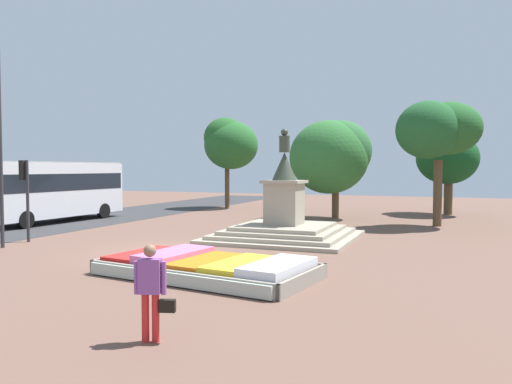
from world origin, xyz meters
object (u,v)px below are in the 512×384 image
Objects in this scene: statue_monument at (284,222)px; banner_pole at (0,145)px; traffic_light_mid_block at (25,184)px; flower_planter at (206,267)px; pedestrian_with_handbag at (151,287)px; city_bus at (49,188)px.

banner_pole reaches higher than statue_monument.
statue_monument is 10.77m from traffic_light_mid_block.
pedestrian_with_handbag is (1.51, -5.03, 0.71)m from flower_planter.
traffic_light_mid_block is 0.45× the size of banner_pole.
traffic_light_mid_block is (-9.58, -4.64, 1.62)m from statue_monument.
flower_planter is 10.30m from banner_pole.
traffic_light_mid_block reaches higher than pedestrian_with_handbag.
city_bus is at bearing 138.31° from pedestrian_with_handbag.
pedestrian_with_handbag is at bearing -35.80° from traffic_light_mid_block.
traffic_light_mid_block is at bearing 144.20° from pedestrian_with_handbag.
flower_planter is 0.68× the size of city_bus.
flower_planter is 1.93× the size of traffic_light_mid_block.
banner_pole is at bearing 170.14° from flower_planter.
city_bus is 21.20m from pedestrian_with_handbag.
pedestrian_with_handbag is (1.79, -12.84, 0.24)m from statue_monument.
city_bus is at bearing 147.67° from flower_planter.
banner_pole is at bearing -146.21° from statue_monument.
statue_monument is 0.79× the size of banner_pole.
traffic_light_mid_block is at bearing 162.16° from flower_planter.
banner_pole is at bearing -56.97° from city_bus.
banner_pole is (-9.49, 1.65, 3.63)m from flower_planter.
statue_monument is 3.45× the size of pedestrian_with_handbag.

